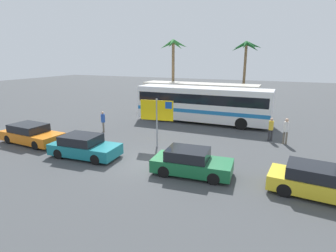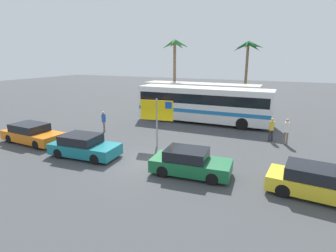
{
  "view_description": "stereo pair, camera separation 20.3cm",
  "coord_description": "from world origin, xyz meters",
  "px_view_note": "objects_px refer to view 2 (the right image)",
  "views": [
    {
      "loc": [
        6.73,
        -12.45,
        5.76
      ],
      "look_at": [
        -0.22,
        3.41,
        1.3
      ],
      "focal_mm": 28.53,
      "sensor_mm": 36.0,
      "label": 1
    },
    {
      "loc": [
        6.92,
        -12.37,
        5.76
      ],
      "look_at": [
        -0.22,
        3.41,
        1.3
      ],
      "focal_mm": 28.53,
      "sensor_mm": 36.0,
      "label": 2
    }
  ],
  "objects_px": {
    "pedestrian_by_bus": "(104,120)",
    "pedestrian_crossing_lot": "(272,128)",
    "car_yellow": "(315,182)",
    "car_orange": "(32,134)",
    "ferry_sign": "(157,112)",
    "bus_front_coach": "(203,103)",
    "pedestrian_near_sign": "(287,129)",
    "car_green": "(190,162)",
    "car_teal": "(84,146)",
    "bus_rear_coach": "(200,97)"
  },
  "relations": [
    {
      "from": "bus_front_coach",
      "to": "pedestrian_near_sign",
      "type": "xyz_separation_m",
      "value": [
        7.04,
        -3.82,
        -0.72
      ]
    },
    {
      "from": "pedestrian_by_bus",
      "to": "pedestrian_crossing_lot",
      "type": "distance_m",
      "value": 12.6
    },
    {
      "from": "pedestrian_near_sign",
      "to": "car_yellow",
      "type": "bearing_deg",
      "value": 32.66
    },
    {
      "from": "car_green",
      "to": "pedestrian_crossing_lot",
      "type": "xyz_separation_m",
      "value": [
        3.34,
        7.57,
        0.35
      ]
    },
    {
      "from": "pedestrian_crossing_lot",
      "to": "pedestrian_by_bus",
      "type": "bearing_deg",
      "value": 82.36
    },
    {
      "from": "car_orange",
      "to": "car_yellow",
      "type": "xyz_separation_m",
      "value": [
        17.33,
        -0.3,
        -0.0
      ]
    },
    {
      "from": "car_green",
      "to": "pedestrian_near_sign",
      "type": "distance_m",
      "value": 8.42
    },
    {
      "from": "bus_front_coach",
      "to": "car_green",
      "type": "height_order",
      "value": "bus_front_coach"
    },
    {
      "from": "bus_rear_coach",
      "to": "car_yellow",
      "type": "bearing_deg",
      "value": -56.23
    },
    {
      "from": "car_orange",
      "to": "pedestrian_crossing_lot",
      "type": "xyz_separation_m",
      "value": [
        15.08,
        7.14,
        0.35
      ]
    },
    {
      "from": "car_yellow",
      "to": "car_teal",
      "type": "relative_size",
      "value": 0.97
    },
    {
      "from": "pedestrian_near_sign",
      "to": "car_green",
      "type": "bearing_deg",
      "value": -8.43
    },
    {
      "from": "pedestrian_near_sign",
      "to": "car_teal",
      "type": "bearing_deg",
      "value": -33.41
    },
    {
      "from": "bus_front_coach",
      "to": "car_green",
      "type": "xyz_separation_m",
      "value": [
        2.73,
        -11.04,
        -1.15
      ]
    },
    {
      "from": "bus_front_coach",
      "to": "car_teal",
      "type": "distance_m",
      "value": 11.94
    },
    {
      "from": "bus_front_coach",
      "to": "car_teal",
      "type": "relative_size",
      "value": 2.83
    },
    {
      "from": "car_green",
      "to": "car_yellow",
      "type": "distance_m",
      "value": 5.59
    },
    {
      "from": "car_green",
      "to": "car_teal",
      "type": "distance_m",
      "value": 6.61
    },
    {
      "from": "pedestrian_by_bus",
      "to": "pedestrian_crossing_lot",
      "type": "bearing_deg",
      "value": -29.18
    },
    {
      "from": "bus_front_coach",
      "to": "pedestrian_crossing_lot",
      "type": "bearing_deg",
      "value": -29.77
    },
    {
      "from": "car_orange",
      "to": "pedestrian_by_bus",
      "type": "distance_m",
      "value": 5.16
    },
    {
      "from": "bus_front_coach",
      "to": "pedestrian_crossing_lot",
      "type": "distance_m",
      "value": 7.04
    },
    {
      "from": "bus_rear_coach",
      "to": "car_yellow",
      "type": "xyz_separation_m",
      "value": [
        9.76,
        -14.6,
        -1.15
      ]
    },
    {
      "from": "car_yellow",
      "to": "car_orange",
      "type": "bearing_deg",
      "value": -175.66
    },
    {
      "from": "pedestrian_by_bus",
      "to": "car_orange",
      "type": "bearing_deg",
      "value": -165.12
    },
    {
      "from": "bus_front_coach",
      "to": "pedestrian_crossing_lot",
      "type": "relative_size",
      "value": 7.14
    },
    {
      "from": "pedestrian_near_sign",
      "to": "pedestrian_crossing_lot",
      "type": "bearing_deg",
      "value": -87.44
    },
    {
      "from": "car_teal",
      "to": "car_green",
      "type": "bearing_deg",
      "value": -1.84
    },
    {
      "from": "car_orange",
      "to": "pedestrian_crossing_lot",
      "type": "distance_m",
      "value": 16.69
    },
    {
      "from": "bus_front_coach",
      "to": "pedestrian_near_sign",
      "type": "relative_size",
      "value": 6.64
    },
    {
      "from": "ferry_sign",
      "to": "pedestrian_crossing_lot",
      "type": "relative_size",
      "value": 1.92
    },
    {
      "from": "car_green",
      "to": "car_yellow",
      "type": "bearing_deg",
      "value": -3.25
    },
    {
      "from": "ferry_sign",
      "to": "car_yellow",
      "type": "height_order",
      "value": "ferry_sign"
    },
    {
      "from": "bus_rear_coach",
      "to": "pedestrian_near_sign",
      "type": "height_order",
      "value": "bus_rear_coach"
    },
    {
      "from": "bus_front_coach",
      "to": "car_yellow",
      "type": "height_order",
      "value": "bus_front_coach"
    },
    {
      "from": "car_green",
      "to": "pedestrian_crossing_lot",
      "type": "distance_m",
      "value": 8.28
    },
    {
      "from": "pedestrian_near_sign",
      "to": "pedestrian_by_bus",
      "type": "bearing_deg",
      "value": -57.01
    },
    {
      "from": "car_teal",
      "to": "car_yellow",
      "type": "bearing_deg",
      "value": -2.07
    },
    {
      "from": "ferry_sign",
      "to": "pedestrian_crossing_lot",
      "type": "height_order",
      "value": "ferry_sign"
    },
    {
      "from": "car_teal",
      "to": "pedestrian_by_bus",
      "type": "bearing_deg",
      "value": 111.66
    },
    {
      "from": "bus_front_coach",
      "to": "bus_rear_coach",
      "type": "xyz_separation_m",
      "value": [
        -1.44,
        3.68,
        0.0
      ]
    },
    {
      "from": "car_teal",
      "to": "pedestrian_crossing_lot",
      "type": "distance_m",
      "value": 12.63
    },
    {
      "from": "bus_front_coach",
      "to": "pedestrian_crossing_lot",
      "type": "height_order",
      "value": "bus_front_coach"
    },
    {
      "from": "ferry_sign",
      "to": "pedestrian_by_bus",
      "type": "distance_m",
      "value": 5.86
    },
    {
      "from": "car_orange",
      "to": "car_yellow",
      "type": "relative_size",
      "value": 1.14
    },
    {
      "from": "car_green",
      "to": "car_yellow",
      "type": "xyz_separation_m",
      "value": [
        5.59,
        0.12,
        -0.0
      ]
    },
    {
      "from": "ferry_sign",
      "to": "pedestrian_by_bus",
      "type": "height_order",
      "value": "ferry_sign"
    },
    {
      "from": "bus_front_coach",
      "to": "pedestrian_by_bus",
      "type": "height_order",
      "value": "bus_front_coach"
    },
    {
      "from": "car_teal",
      "to": "pedestrian_near_sign",
      "type": "distance_m",
      "value": 13.21
    },
    {
      "from": "ferry_sign",
      "to": "pedestrian_near_sign",
      "type": "height_order",
      "value": "ferry_sign"
    }
  ]
}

